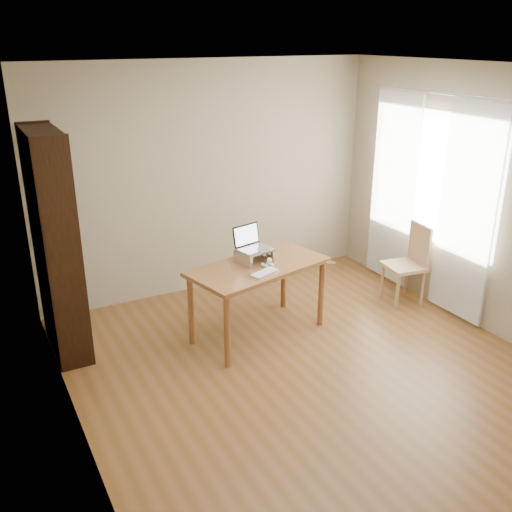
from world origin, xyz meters
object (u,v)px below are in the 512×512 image
Objects in this scene: bookshelf at (56,245)px; keyboard at (264,273)px; desk at (258,274)px; chair at (409,260)px; laptop at (252,242)px; cat at (256,254)px.

keyboard is at bearing -27.03° from bookshelf.
chair is at bearing -16.13° from desk.
laptop is 0.40m from keyboard.
bookshelf is at bearing 150.72° from laptop.
bookshelf reaches higher than laptop.
cat is (0.04, 0.11, 0.17)m from desk.
keyboard is at bearing -111.69° from laptop.
cat reaches higher than chair.
desk is 4.57× the size of keyboard.
bookshelf is 6.52× the size of keyboard.
cat is at bearing 54.62° from keyboard.
cat is 1.86m from chair.
laptop reaches higher than chair.
keyboard is 0.36× the size of chair.
keyboard reaches higher than desk.
cat is at bearing -177.90° from chair.
bookshelf is 1.87m from cat.
desk is 0.25m from keyboard.
keyboard is 0.35m from cat.
chair is (1.82, -0.21, -0.34)m from cat.
bookshelf reaches higher than cat.
bookshelf is 2.35× the size of chair.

